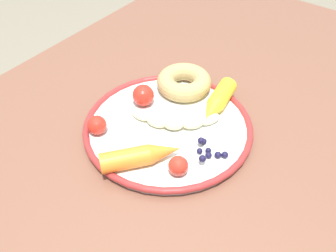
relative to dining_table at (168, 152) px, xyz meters
name	(u,v)px	position (x,y,z in m)	size (l,w,h in m)	color
dining_table	(168,152)	(0.00, 0.00, 0.00)	(1.25, 0.75, 0.72)	brown
plate	(168,127)	(-0.02, -0.02, 0.09)	(0.31, 0.31, 0.02)	white
banana	(174,120)	(-0.01, -0.02, 0.11)	(0.10, 0.15, 0.03)	beige
carrot_orange	(141,156)	(-0.12, -0.03, 0.11)	(0.13, 0.11, 0.03)	orange
carrot_yellow	(218,101)	(0.07, -0.06, 0.11)	(0.12, 0.05, 0.03)	yellow
donut	(184,82)	(0.08, 0.02, 0.11)	(0.11, 0.11, 0.04)	tan
blueberry_pile	(209,151)	(-0.04, -0.11, 0.10)	(0.05, 0.06, 0.02)	#191638
tomato_near	(143,95)	(0.00, 0.06, 0.12)	(0.04, 0.04, 0.04)	red
tomato_mid	(97,125)	(-0.11, 0.07, 0.11)	(0.03, 0.03, 0.03)	red
tomato_far	(178,166)	(-0.10, -0.09, 0.11)	(0.03, 0.03, 0.03)	red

